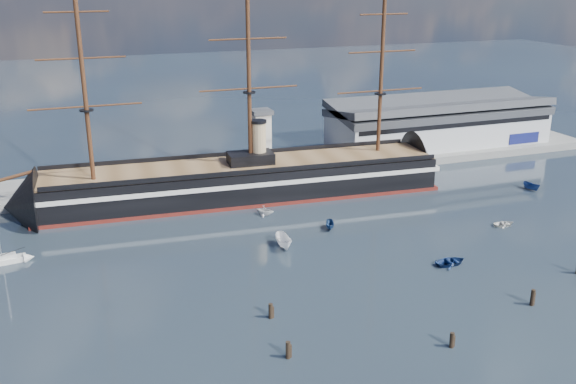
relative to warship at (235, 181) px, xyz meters
name	(u,v)px	position (x,y,z in m)	size (l,w,h in m)	color
ground	(298,224)	(7.52, -20.00, -4.04)	(600.00, 600.00, 0.00)	#202834
quay	(284,171)	(17.52, 16.00, -4.04)	(180.00, 18.00, 2.00)	slate
warehouse	(438,123)	(65.52, 20.00, 3.95)	(63.00, 21.00, 11.60)	#B7BABC
quay_tower	(261,139)	(10.52, 13.00, 5.72)	(5.00, 5.00, 15.00)	silver
warship	(235,181)	(0.00, 0.00, 0.00)	(113.40, 22.35, 53.94)	black
sailboat	(5,259)	(-47.31, -19.43, -3.33)	(7.21, 3.04, 11.18)	silver
motorboat_a	(284,248)	(0.82, -30.06, -4.04)	(7.40, 2.71, 2.96)	white
motorboat_b	(451,265)	(25.75, -46.94, -4.04)	(3.56, 1.42, 1.66)	navy
motorboat_c	(330,229)	(12.51, -24.66, -4.04)	(4.92, 1.81, 1.97)	navy
motorboat_d	(265,215)	(2.82, -12.65, -4.04)	(6.33, 2.74, 2.32)	silver
motorboat_e	(504,226)	(46.19, -35.13, -4.04)	(2.74, 1.10, 1.28)	white
motorboat_f	(531,190)	(66.65, -18.58, -4.04)	(5.40, 1.98, 2.16)	navy
piling_near_left	(288,358)	(-10.88, -64.07, -4.04)	(0.64, 0.64, 3.16)	black
piling_near_mid	(451,347)	(10.86, -69.31, -4.04)	(0.64, 0.64, 2.92)	black
piling_near_right	(532,305)	(29.10, -63.58, -4.04)	(0.64, 0.64, 3.35)	black
piling_extra	(271,318)	(-9.69, -53.45, -4.04)	(0.64, 0.64, 3.08)	black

